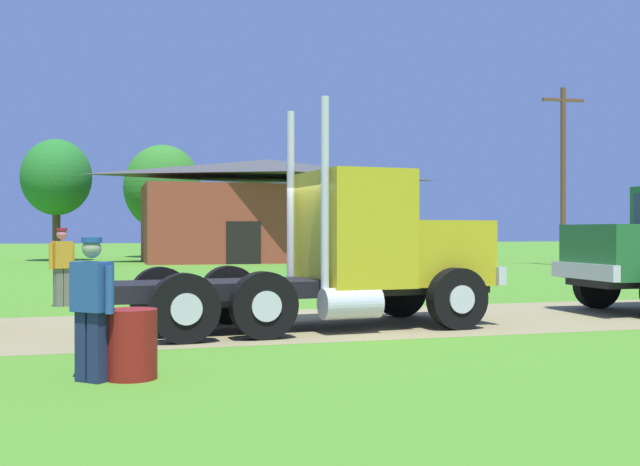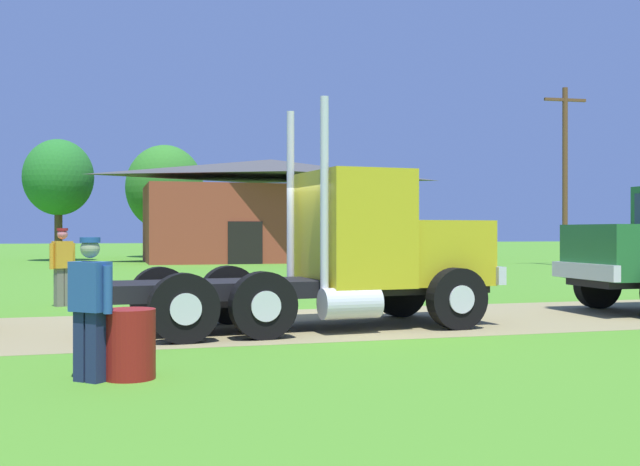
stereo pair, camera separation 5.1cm
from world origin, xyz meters
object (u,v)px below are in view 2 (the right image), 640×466
Objects in this scene: visitor_by_barrel at (90,304)px; shed_building at (271,212)px; steel_barrel at (130,344)px; truck_foreground_white at (355,254)px; visitor_far_side at (62,264)px; utility_pole_near at (565,171)px.

shed_building reaches higher than visitor_by_barrel.
steel_barrel is at bearing 6.01° from visitor_by_barrel.
shed_building reaches higher than truck_foreground_white.
visitor_far_side is 9.48m from steel_barrel.
visitor_far_side is at bearing 93.49° from visitor_by_barrel.
utility_pole_near is (12.54, -9.71, 1.86)m from shed_building.
visitor_by_barrel is at bearing -86.51° from visitor_far_side.
truck_foreground_white is at bearing 44.37° from steel_barrel.
truck_foreground_white reaches higher than visitor_by_barrel.
visitor_far_side is (-0.58, 9.46, 0.08)m from visitor_by_barrel.
visitor_far_side is at bearing -146.98° from utility_pole_near.
visitor_far_side is 0.12× the size of shed_building.
visitor_far_side is (-5.14, 5.37, -0.32)m from truck_foreground_white.
utility_pole_near reaches higher than visitor_far_side.
shed_building is (9.88, 34.10, 1.88)m from visitor_by_barrel.
visitor_by_barrel is 33.34m from utility_pole_near.
utility_pole_near is (17.85, 20.31, 3.34)m from truck_foreground_white.
visitor_far_side is 0.20× the size of utility_pole_near.
steel_barrel is at bearing -132.07° from utility_pole_near.
truck_foreground_white is 7.44m from visitor_far_side.
shed_building is at bearing 73.85° from visitor_by_barrel.
visitor_by_barrel is 0.65m from steel_barrel.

